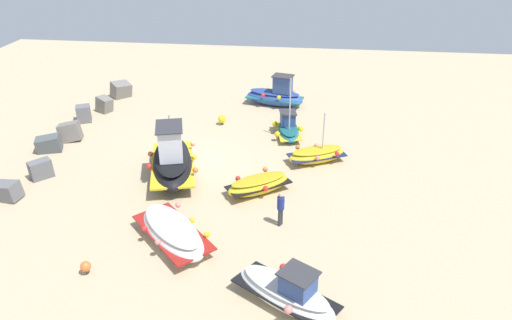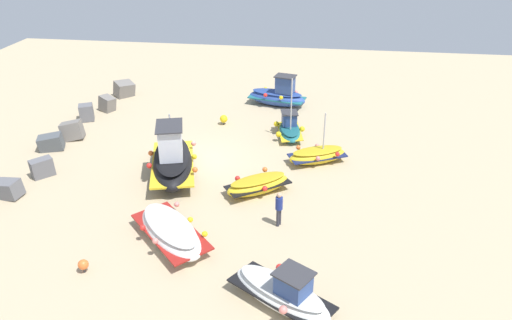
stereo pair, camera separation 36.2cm
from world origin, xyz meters
The scene contains 12 objects.
ground_plane centered at (0.00, 0.00, 0.00)m, with size 50.39×50.39×0.00m, color tan.
fishing_boat_0 centered at (-1.78, 0.91, 0.93)m, with size 5.61×3.40×3.10m.
fishing_boat_1 centered at (-10.18, -5.53, 0.53)m, with size 3.34×4.16×1.67m.
fishing_boat_2 centered at (4.06, -4.67, 0.47)m, with size 3.25×1.97×3.79m.
fishing_boat_3 centered at (0.75, -6.45, 0.43)m, with size 2.48×3.44×2.88m.
fishing_boat_4 centered at (9.08, -3.49, 0.73)m, with size 2.34×4.31×2.24m.
fishing_boat_5 centered at (-2.84, -3.66, 0.44)m, with size 2.90×3.39×0.90m.
fishing_boat_6 centered at (-7.21, -0.60, 0.49)m, with size 4.32×4.22×0.98m.
person_walking centered at (-5.44, -4.94, 0.95)m, with size 0.32×0.32×1.65m.
breakwater_rocks centered at (0.90, 8.25, 0.48)m, with size 20.26×2.53×1.35m.
mooring_buoy_0 centered at (-9.54, 2.13, 0.35)m, with size 0.41×0.41×0.55m.
mooring_buoy_1 centered at (5.20, -0.36, 0.38)m, with size 0.51×0.51×0.64m.
Camera 2 is at (-22.92, -6.37, 12.36)m, focal length 33.88 mm.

